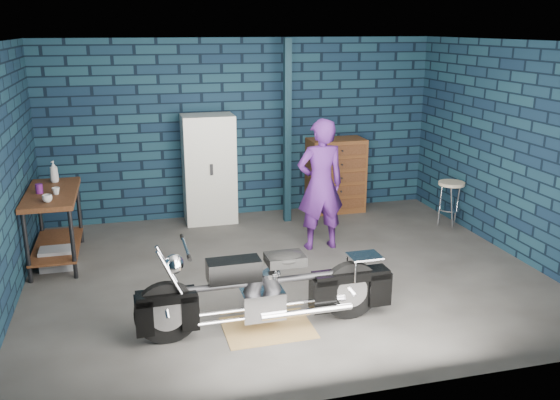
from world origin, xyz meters
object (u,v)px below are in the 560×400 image
at_px(workbench, 55,227).
at_px(storage_bin, 58,258).
at_px(shop_stool, 450,205).
at_px(person, 320,185).
at_px(locker, 209,169).
at_px(motorcycle, 268,284).
at_px(tool_chest, 336,176).

relative_size(workbench, storage_bin, 3.42).
bearing_deg(shop_stool, person, -171.48).
height_order(locker, shop_stool, locker).
bearing_deg(workbench, storage_bin, -85.47).
xyz_separation_m(motorcycle, person, (1.19, 1.99, 0.39)).
distance_m(workbench, tool_chest, 4.26).
distance_m(workbench, storage_bin, 0.41).
xyz_separation_m(person, locker, (-1.25, 1.49, -0.06)).
distance_m(person, shop_stool, 2.20).
relative_size(workbench, locker, 0.87).
height_order(person, tool_chest, person).
bearing_deg(person, shop_stool, -172.90).
bearing_deg(tool_chest, person, -117.04).
xyz_separation_m(person, storage_bin, (-3.33, 0.12, -0.74)).
relative_size(tool_chest, shop_stool, 1.70).
relative_size(person, shop_stool, 2.53).
relative_size(motorcycle, person, 1.24).
relative_size(storage_bin, tool_chest, 0.35).
height_order(person, shop_stool, person).
bearing_deg(storage_bin, locker, 33.37).
bearing_deg(motorcycle, shop_stool, 34.15).
bearing_deg(workbench, tool_chest, 15.19).
height_order(workbench, locker, locker).
bearing_deg(shop_stool, tool_chest, 138.92).
xyz_separation_m(workbench, locker, (2.10, 1.12, 0.35)).
xyz_separation_m(motorcycle, tool_chest, (1.95, 3.48, 0.11)).
height_order(tool_chest, shop_stool, tool_chest).
relative_size(workbench, person, 0.81).
relative_size(person, locker, 1.07).
distance_m(workbench, motorcycle, 3.21).
relative_size(storage_bin, locker, 0.25).
xyz_separation_m(locker, shop_stool, (3.36, -1.18, -0.47)).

